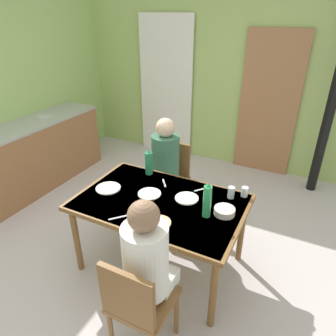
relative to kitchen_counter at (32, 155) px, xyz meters
The scene contains 24 objects.
ground_plane 2.09m from the kitchen_counter, 18.03° to the right, with size 6.76×6.76×0.00m, color #C0B3B4.
wall_back 2.89m from the kitchen_counter, 45.41° to the left, with size 4.74×0.10×2.57m, color #A3BF68.
wall_left 0.90m from the kitchen_counter, behind, with size 0.10×3.90×2.57m, color #A2C46B.
door_wooden 3.33m from the kitchen_counter, 35.11° to the left, with size 0.80×0.05×2.00m, color #A06A43.
stove_pipe_column 3.90m from the kitchen_counter, 25.11° to the left, with size 0.12×0.12×2.57m, color black.
curtain_panel 2.24m from the kitchen_counter, 60.11° to the left, with size 0.90×0.03×2.16m, color white.
kitchen_counter is the anchor object (origin of this frame).
dining_table 2.34m from the kitchen_counter, 13.64° to the right, with size 1.44×0.94×0.73m.
chair_near_diner 2.88m from the kitchen_counter, 28.47° to the right, with size 0.40×0.40×0.87m.
chair_far_diner 1.97m from the kitchen_counter, ahead, with size 0.40×0.40×0.87m.
person_near_diner 2.83m from the kitchen_counter, 26.03° to the right, with size 0.30×0.37×0.77m.
person_far_diner 1.98m from the kitchen_counter, ahead, with size 0.30×0.37×0.77m.
water_bottle_green_near 2.79m from the kitchen_counter, 12.01° to the right, with size 0.07×0.07×0.31m.
water_bottle_green_far 1.98m from the kitchen_counter, ahead, with size 0.08×0.08×0.27m.
serving_bowl_center 2.87m from the kitchen_counter, ahead, with size 0.17×0.17×0.06m, color silver.
dinner_plate_near_left 1.86m from the kitchen_counter, 18.78° to the right, with size 0.23×0.23×0.01m, color white.
dinner_plate_near_right 2.51m from the kitchen_counter, ahead, with size 0.21×0.21×0.01m, color white.
dinner_plate_far_center 2.20m from the kitchen_counter, 13.30° to the right, with size 0.21×0.21×0.01m, color white.
drinking_glass_by_near_diner 2.91m from the kitchen_counter, ahead, with size 0.06×0.06×0.09m, color silver.
drinking_glass_by_far_diner 2.82m from the kitchen_counter, ahead, with size 0.06×0.06×0.11m, color silver.
bread_plate_sliced 2.56m from the kitchen_counter, 19.26° to the right, with size 0.19×0.19×0.02m, color #DBB77A.
cutlery_knife_near 2.54m from the kitchen_counter, ahead, with size 0.15×0.02×0.00m, color silver.
cutlery_fork_near 2.19m from the kitchen_counter, ahead, with size 0.15×0.02×0.00m, color silver.
cutlery_knife_far 2.29m from the kitchen_counter, 23.83° to the right, with size 0.15×0.02×0.00m, color silver.
Camera 1 is at (1.38, -1.86, 2.21)m, focal length 32.60 mm.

